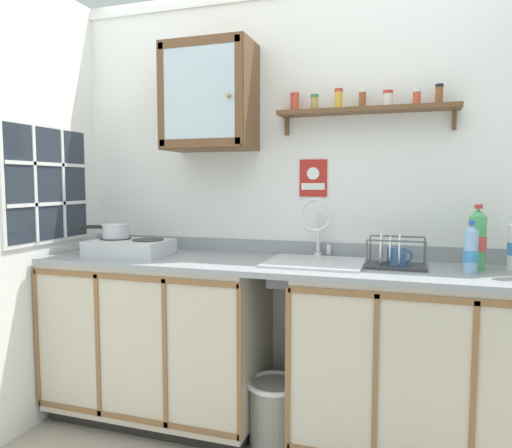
{
  "coord_description": "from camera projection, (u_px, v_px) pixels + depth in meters",
  "views": [
    {
      "loc": [
        0.65,
        -2.01,
        1.37
      ],
      "look_at": [
        -0.16,
        0.49,
        1.14
      ],
      "focal_mm": 33.49,
      "sensor_mm": 36.0,
      "label": 1
    }
  ],
  "objects": [
    {
      "name": "bottle_water_blue_2",
      "position": [
        471.0,
        250.0,
        2.19
      ],
      "size": [
        0.07,
        0.07,
        0.24
      ],
      "color": "#8CB7E0",
      "rests_on": "countertop"
    },
    {
      "name": "warning_sign",
      "position": [
        313.0,
        178.0,
        2.7
      ],
      "size": [
        0.16,
        0.01,
        0.21
      ],
      "color": "#B2261E"
    },
    {
      "name": "saucepan",
      "position": [
        115.0,
        231.0,
        2.8
      ],
      "size": [
        0.3,
        0.16,
        0.08
      ],
      "color": "silver",
      "rests_on": "hot_plate_stove"
    },
    {
      "name": "dish_rack",
      "position": [
        394.0,
        259.0,
        2.36
      ],
      "size": [
        0.29,
        0.22,
        0.16
      ],
      "color": "#333338",
      "rests_on": "countertop"
    },
    {
      "name": "window",
      "position": [
        48.0,
        184.0,
        2.73
      ],
      "size": [
        0.03,
        0.67,
        0.68
      ],
      "color": "#262D38"
    },
    {
      "name": "lower_cabinet_run_right",
      "position": [
        421.0,
        369.0,
        2.32
      ],
      "size": [
        1.21,
        0.6,
        0.92
      ],
      "color": "black",
      "rests_on": "ground"
    },
    {
      "name": "hot_plate_stove",
      "position": [
        130.0,
        247.0,
        2.75
      ],
      "size": [
        0.45,
        0.3,
        0.09
      ],
      "color": "silver",
      "rests_on": "countertop"
    },
    {
      "name": "spice_shelf",
      "position": [
        364.0,
        108.0,
        2.52
      ],
      "size": [
        0.94,
        0.14,
        0.23
      ],
      "color": "brown"
    },
    {
      "name": "countertop",
      "position": [
        278.0,
        265.0,
        2.5
      ],
      "size": [
        2.63,
        0.62,
        0.03
      ],
      "primitive_type": "cube",
      "color": "gray",
      "rests_on": "lower_cabinet_run"
    },
    {
      "name": "trash_bin",
      "position": [
        275.0,
        412.0,
        2.48
      ],
      "size": [
        0.3,
        0.3,
        0.35
      ],
      "color": "gray",
      "rests_on": "ground"
    },
    {
      "name": "wall_cabinet",
      "position": [
        209.0,
        97.0,
        2.7
      ],
      "size": [
        0.51,
        0.32,
        0.6
      ],
      "color": "brown"
    },
    {
      "name": "back_wall",
      "position": [
        293.0,
        203.0,
        2.78
      ],
      "size": [
        3.27,
        0.07,
        2.48
      ],
      "color": "white",
      "rests_on": "ground"
    },
    {
      "name": "backsplash",
      "position": [
        291.0,
        248.0,
        2.77
      ],
      "size": [
        2.63,
        0.02,
        0.08
      ],
      "primitive_type": "cube",
      "color": "gray",
      "rests_on": "countertop"
    },
    {
      "name": "mug",
      "position": [
        397.0,
        257.0,
        2.35
      ],
      "size": [
        0.12,
        0.09,
        0.1
      ],
      "color": "#3F6699",
      "rests_on": "countertop"
    },
    {
      "name": "bottle_soda_green_3",
      "position": [
        477.0,
        240.0,
        2.28
      ],
      "size": [
        0.08,
        0.08,
        0.31
      ],
      "color": "#4CB266",
      "rests_on": "countertop"
    },
    {
      "name": "lower_cabinet_run",
      "position": [
        159.0,
        339.0,
        2.76
      ],
      "size": [
        1.23,
        0.6,
        0.92
      ],
      "color": "black",
      "rests_on": "ground"
    },
    {
      "name": "sink",
      "position": [
        315.0,
        264.0,
        2.48
      ],
      "size": [
        0.49,
        0.47,
        0.44
      ],
      "color": "silver",
      "rests_on": "countertop"
    }
  ]
}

